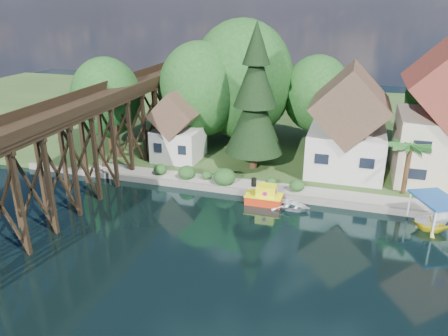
{
  "coord_description": "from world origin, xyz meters",
  "views": [
    {
      "loc": [
        7.3,
        -28.57,
        17.52
      ],
      "look_at": [
        -3.14,
        6.0,
        3.37
      ],
      "focal_mm": 35.0,
      "sensor_mm": 36.0,
      "label": 1
    }
  ],
  "objects_px": {
    "boat_canopy": "(433,215)",
    "conifer": "(255,101)",
    "shed": "(178,130)",
    "tugboat": "(264,196)",
    "house_center": "(446,121)",
    "boat_white_a": "(290,204)",
    "trestle_bridge": "(90,137)",
    "boat_yellow": "(431,223)",
    "palm_tree": "(410,148)",
    "house_left": "(348,128)"
  },
  "relations": [
    {
      "from": "shed",
      "to": "trestle_bridge",
      "type": "bearing_deg",
      "value": -118.19
    },
    {
      "from": "conifer",
      "to": "boat_yellow",
      "type": "relative_size",
      "value": 5.51
    },
    {
      "from": "house_left",
      "to": "boat_yellow",
      "type": "height_order",
      "value": "house_left"
    },
    {
      "from": "trestle_bridge",
      "to": "shed",
      "type": "height_order",
      "value": "trestle_bridge"
    },
    {
      "from": "boat_white_a",
      "to": "boat_canopy",
      "type": "relative_size",
      "value": 0.77
    },
    {
      "from": "boat_yellow",
      "to": "boat_canopy",
      "type": "bearing_deg",
      "value": -11.01
    },
    {
      "from": "trestle_bridge",
      "to": "house_center",
      "type": "bearing_deg",
      "value": 19.49
    },
    {
      "from": "house_center",
      "to": "trestle_bridge",
      "type": "bearing_deg",
      "value": -160.51
    },
    {
      "from": "house_center",
      "to": "boat_white_a",
      "type": "height_order",
      "value": "house_center"
    },
    {
      "from": "trestle_bridge",
      "to": "conifer",
      "type": "height_order",
      "value": "conifer"
    },
    {
      "from": "shed",
      "to": "conifer",
      "type": "distance_m",
      "value": 9.57
    },
    {
      "from": "house_center",
      "to": "boat_canopy",
      "type": "xyz_separation_m",
      "value": [
        -1.55,
        -10.05,
        -5.3
      ]
    },
    {
      "from": "house_center",
      "to": "shed",
      "type": "xyz_separation_m",
      "value": [
        -27.0,
        -2.0,
        -2.59
      ]
    },
    {
      "from": "shed",
      "to": "palm_tree",
      "type": "xyz_separation_m",
      "value": [
        23.58,
        -2.77,
        1.12
      ]
    },
    {
      "from": "shed",
      "to": "house_center",
      "type": "bearing_deg",
      "value": 4.24
    },
    {
      "from": "trestle_bridge",
      "to": "palm_tree",
      "type": "distance_m",
      "value": 29.32
    },
    {
      "from": "house_center",
      "to": "palm_tree",
      "type": "height_order",
      "value": "house_center"
    },
    {
      "from": "conifer",
      "to": "house_left",
      "type": "bearing_deg",
      "value": 11.62
    },
    {
      "from": "tugboat",
      "to": "boat_white_a",
      "type": "distance_m",
      "value": 2.43
    },
    {
      "from": "house_center",
      "to": "palm_tree",
      "type": "relative_size",
      "value": 2.73
    },
    {
      "from": "shed",
      "to": "conifer",
      "type": "height_order",
      "value": "conifer"
    },
    {
      "from": "house_center",
      "to": "boat_yellow",
      "type": "bearing_deg",
      "value": -99.26
    },
    {
      "from": "shed",
      "to": "boat_yellow",
      "type": "distance_m",
      "value": 26.9
    },
    {
      "from": "boat_canopy",
      "to": "conifer",
      "type": "bearing_deg",
      "value": 155.45
    },
    {
      "from": "tugboat",
      "to": "boat_yellow",
      "type": "bearing_deg",
      "value": -4.44
    },
    {
      "from": "house_left",
      "to": "boat_yellow",
      "type": "bearing_deg",
      "value": -54.8
    },
    {
      "from": "palm_tree",
      "to": "boat_white_a",
      "type": "xyz_separation_m",
      "value": [
        -9.74,
        -5.17,
        -4.56
      ]
    },
    {
      "from": "shed",
      "to": "conifer",
      "type": "xyz_separation_m",
      "value": [
        8.72,
        -0.41,
        3.92
      ]
    },
    {
      "from": "shed",
      "to": "boat_canopy",
      "type": "distance_m",
      "value": 26.83
    },
    {
      "from": "conifer",
      "to": "boat_white_a",
      "type": "relative_size",
      "value": 4.04
    },
    {
      "from": "trestle_bridge",
      "to": "boat_white_a",
      "type": "bearing_deg",
      "value": 4.22
    },
    {
      "from": "trestle_bridge",
      "to": "boat_white_a",
      "type": "relative_size",
      "value": 11.87
    },
    {
      "from": "shed",
      "to": "boat_canopy",
      "type": "xyz_separation_m",
      "value": [
        25.45,
        -8.05,
        -2.71
      ]
    },
    {
      "from": "house_center",
      "to": "boat_white_a",
      "type": "relative_size",
      "value": 3.73
    },
    {
      "from": "conifer",
      "to": "shed",
      "type": "bearing_deg",
      "value": 177.32
    },
    {
      "from": "tugboat",
      "to": "boat_canopy",
      "type": "xyz_separation_m",
      "value": [
        14.01,
        -0.35,
        0.39
      ]
    },
    {
      "from": "house_left",
      "to": "conifer",
      "type": "distance_m",
      "value": 9.83
    },
    {
      "from": "palm_tree",
      "to": "boat_yellow",
      "type": "relative_size",
      "value": 1.86
    },
    {
      "from": "conifer",
      "to": "boat_yellow",
      "type": "xyz_separation_m",
      "value": [
        16.52,
        -8.36,
        -7.03
      ]
    },
    {
      "from": "boat_canopy",
      "to": "boat_yellow",
      "type": "height_order",
      "value": "boat_canopy"
    },
    {
      "from": "shed",
      "to": "boat_yellow",
      "type": "xyz_separation_m",
      "value": [
        25.24,
        -8.77,
        -3.11
      ]
    },
    {
      "from": "house_center",
      "to": "boat_yellow",
      "type": "relative_size",
      "value": 5.08
    },
    {
      "from": "conifer",
      "to": "boat_canopy",
      "type": "xyz_separation_m",
      "value": [
        16.73,
        -7.64,
        -6.64
      ]
    },
    {
      "from": "trestle_bridge",
      "to": "shed",
      "type": "relative_size",
      "value": 5.63
    },
    {
      "from": "conifer",
      "to": "boat_canopy",
      "type": "height_order",
      "value": "conifer"
    },
    {
      "from": "tugboat",
      "to": "conifer",
      "type": "bearing_deg",
      "value": 110.47
    },
    {
      "from": "trestle_bridge",
      "to": "boat_white_a",
      "type": "xyz_separation_m",
      "value": [
        18.84,
        1.39,
        -4.96
      ]
    },
    {
      "from": "tugboat",
      "to": "boat_canopy",
      "type": "distance_m",
      "value": 14.02
    },
    {
      "from": "boat_white_a",
      "to": "shed",
      "type": "bearing_deg",
      "value": 71.29
    },
    {
      "from": "house_left",
      "to": "boat_canopy",
      "type": "relative_size",
      "value": 2.29
    }
  ]
}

